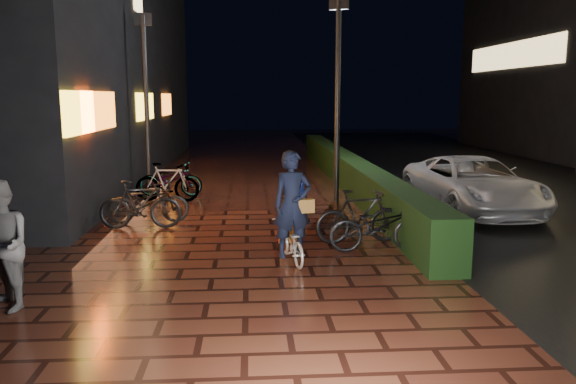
{
  "coord_description": "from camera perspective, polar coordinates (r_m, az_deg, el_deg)",
  "views": [
    {
      "loc": [
        0.09,
        -10.51,
        2.93
      ],
      "look_at": [
        0.81,
        0.21,
        1.1
      ],
      "focal_mm": 35.0,
      "sensor_mm": 36.0,
      "label": 1
    }
  ],
  "objects": [
    {
      "name": "traffic_barrier",
      "position": [
        12.11,
        0.27,
        -2.75
      ],
      "size": [
        0.59,
        1.62,
        0.66
      ],
      "color": "#FF650D",
      "rests_on": "ground"
    },
    {
      "name": "parked_bikes_storefront",
      "position": [
        14.94,
        -13.05,
        0.13
      ],
      "size": [
        1.97,
        4.85,
        1.1
      ],
      "color": "black",
      "rests_on": "ground"
    },
    {
      "name": "parked_bikes_hedge",
      "position": [
        11.08,
        8.28,
        -3.0
      ],
      "size": [
        2.11,
        1.36,
        1.1
      ],
      "color": "black",
      "rests_on": "ground"
    },
    {
      "name": "ground",
      "position": [
        10.91,
        -4.22,
        -5.93
      ],
      "size": [
        80.0,
        80.0,
        0.0
      ],
      "primitive_type": "plane",
      "color": "#381911",
      "rests_on": "ground"
    },
    {
      "name": "asphalt_road",
      "position": [
        18.13,
        25.64,
        -0.58
      ],
      "size": [
        11.0,
        60.0,
        0.01
      ],
      "primitive_type": "cube",
      "color": "black",
      "rests_on": "ground"
    },
    {
      "name": "van",
      "position": [
        15.22,
        18.25,
        0.76
      ],
      "size": [
        2.58,
        5.11,
        1.39
      ],
      "primitive_type": "imported",
      "rotation": [
        0.0,
        0.0,
        0.06
      ],
      "color": "silver",
      "rests_on": "ground"
    },
    {
      "name": "lamp_post_sf",
      "position": [
        17.24,
        -14.21,
        9.34
      ],
      "size": [
        0.51,
        0.16,
        5.3
      ],
      "color": "black",
      "rests_on": "ground"
    },
    {
      "name": "cart_assembly",
      "position": [
        14.08,
        0.62,
        0.02
      ],
      "size": [
        0.71,
        0.61,
        1.11
      ],
      "color": "black",
      "rests_on": "ground"
    },
    {
      "name": "hedge",
      "position": [
        18.94,
        5.93,
        2.25
      ],
      "size": [
        0.7,
        20.0,
        1.0
      ],
      "primitive_type": "cube",
      "color": "black",
      "rests_on": "ground"
    },
    {
      "name": "cyclist",
      "position": [
        9.92,
        0.38,
        -3.04
      ],
      "size": [
        0.8,
        1.47,
        2.01
      ],
      "color": "silver",
      "rests_on": "ground"
    },
    {
      "name": "bystander_person",
      "position": [
        8.65,
        -27.19,
        -4.9
      ],
      "size": [
        1.11,
        1.12,
        1.83
      ],
      "primitive_type": "imported",
      "rotation": [
        0.0,
        0.0,
        -0.82
      ],
      "color": "#5D5D5F",
      "rests_on": "ground"
    },
    {
      "name": "lamp_post_hedge",
      "position": [
        15.64,
        5.07,
        10.17
      ],
      "size": [
        0.52,
        0.28,
        5.59
      ],
      "color": "black",
      "rests_on": "ground"
    }
  ]
}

